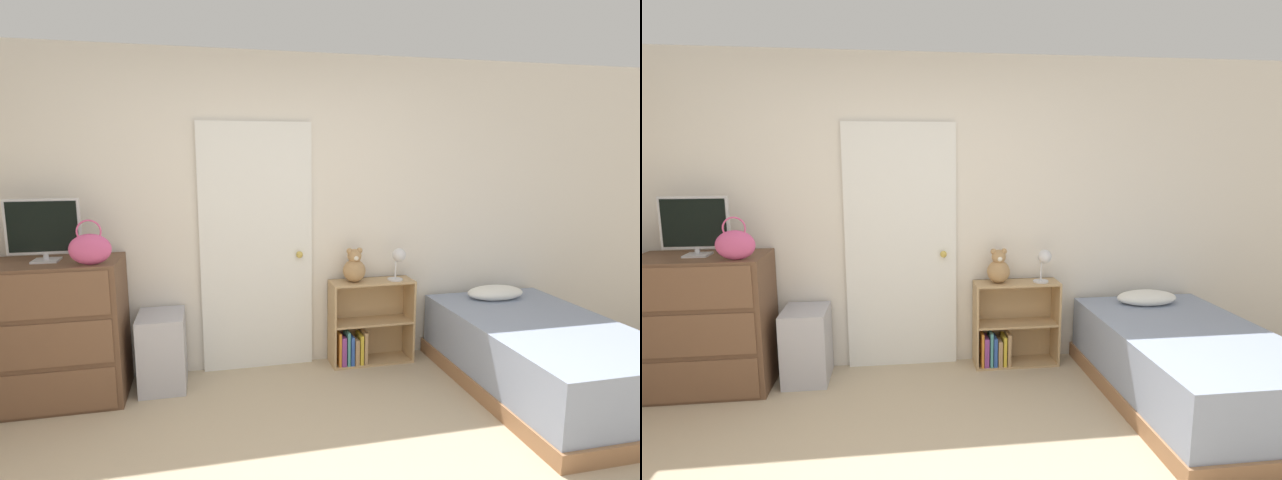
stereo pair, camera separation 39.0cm
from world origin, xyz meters
The scene contains 10 objects.
wall_back centered at (0.00, 2.15, 1.27)m, with size 10.00×0.06×2.55m.
door_closed centered at (-0.06, 2.10, 1.01)m, with size 0.90×0.09×2.01m.
dresser centered at (-1.53, 1.83, 0.51)m, with size 0.93×0.54×1.03m.
tv centered at (-1.55, 1.84, 1.25)m, with size 0.48×0.16×0.44m.
handbag centered at (-1.22, 1.66, 1.14)m, with size 0.27×0.11×0.31m.
storage_bin centered at (-0.82, 1.89, 0.29)m, with size 0.34×0.42×0.57m.
bookshelf centered at (0.83, 1.98, 0.29)m, with size 0.71×0.24×0.71m.
teddy_bear centered at (0.73, 1.98, 0.84)m, with size 0.19×0.19×0.29m.
desk_lamp centered at (1.10, 1.94, 0.91)m, with size 0.14×0.14×0.28m.
bed centered at (1.96, 1.18, 0.27)m, with size 1.12×1.85×0.64m.
Camera 1 is at (-0.46, -1.88, 1.75)m, focal length 28.00 mm.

